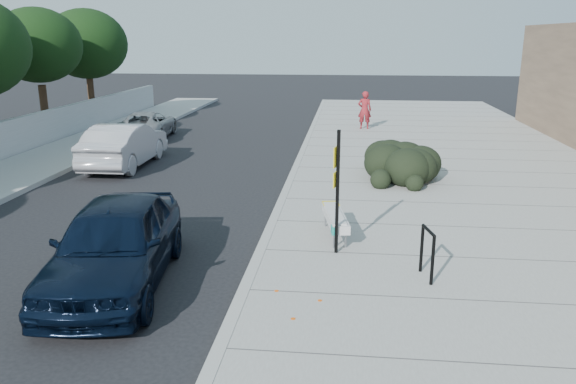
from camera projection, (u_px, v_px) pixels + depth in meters
name	position (u px, v px, depth m)	size (l,w,h in m)	color
ground	(261.00, 256.00, 12.14)	(120.00, 120.00, 0.00)	black
sidewalk_near	(477.00, 197.00, 16.33)	(11.20, 50.00, 0.15)	gray
curb_near	(286.00, 191.00, 16.90)	(0.22, 50.00, 0.17)	#9E9E99
curb_far	(35.00, 184.00, 17.73)	(0.22, 50.00, 0.17)	#9E9E99
tree_far_e	(37.00, 46.00, 25.72)	(4.00, 4.00, 5.90)	#332114
tree_far_f	(86.00, 44.00, 30.51)	(4.40, 4.40, 6.07)	#332114
bench	(335.00, 217.00, 12.77)	(0.70, 1.95, 0.58)	gray
bike_rack	(427.00, 249.00, 10.52)	(0.19, 0.66, 0.98)	black
sign_post	(337.00, 185.00, 11.54)	(0.13, 0.30, 2.63)	black
hedge	(404.00, 156.00, 18.25)	(1.80, 3.60, 1.35)	black
sedan_navy	(115.00, 243.00, 10.54)	(1.96, 4.86, 1.66)	black
wagon_silver	(125.00, 145.00, 20.36)	(1.67, 4.80, 1.58)	#BABABF
suv_silver	(147.00, 125.00, 26.02)	(2.08, 4.52, 1.26)	gray
pedestrian	(365.00, 110.00, 27.75)	(0.68, 0.44, 1.85)	maroon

